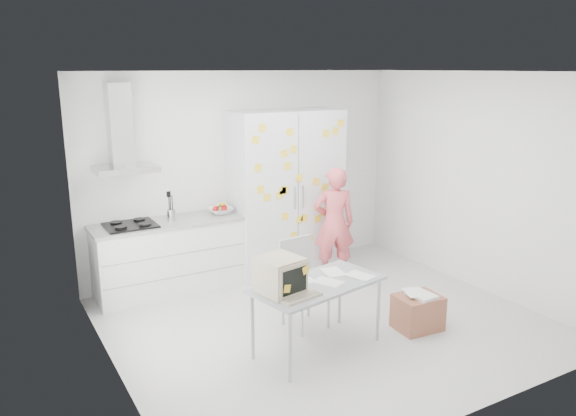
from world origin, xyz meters
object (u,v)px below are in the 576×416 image
desk (295,280)px  cardboard_box (418,312)px  chair (301,277)px  person (334,223)px

desk → cardboard_box: (1.46, -0.13, -0.60)m
cardboard_box → desk: bearing=174.8°
chair → cardboard_box: chair is taller
desk → chair: 0.77m
person → chair: 1.50m
desk → cardboard_box: 1.58m
person → cardboard_box: bearing=109.1°
person → desk: bearing=67.7°
chair → cardboard_box: bearing=-40.4°
person → chair: person is taller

